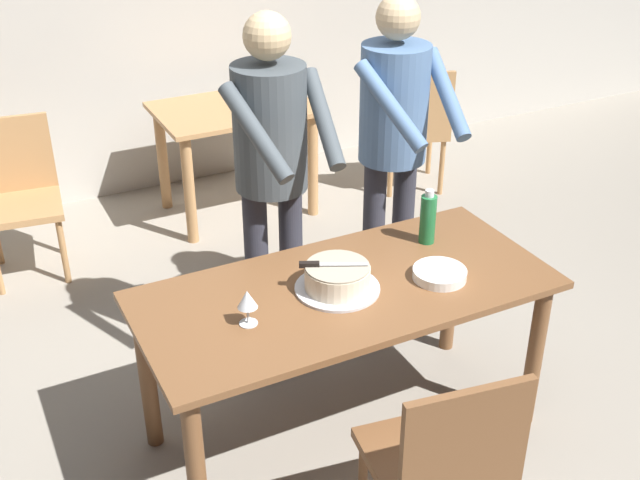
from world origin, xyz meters
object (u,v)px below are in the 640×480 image
(person_cutting_cake, at_px, (272,161))
(background_table, at_px, (235,130))
(water_bottle, at_px, (428,218))
(main_dining_table, at_px, (346,311))
(cake_knife, at_px, (319,264))
(cake_on_platter, at_px, (337,278))
(person_standing_beside, at_px, (394,135))
(chair_near_side, at_px, (443,462))
(background_chair_0, at_px, (415,124))
(wine_glass_near, at_px, (247,300))
(background_chair_1, at_px, (19,192))
(plate_stack, at_px, (440,274))

(person_cutting_cake, height_order, background_table, person_cutting_cake)
(water_bottle, distance_m, person_cutting_cake, 0.72)
(main_dining_table, height_order, person_cutting_cake, person_cutting_cake)
(cake_knife, height_order, water_bottle, water_bottle)
(cake_on_platter, relative_size, background_table, 0.34)
(person_standing_beside, relative_size, background_table, 1.72)
(chair_near_side, bearing_deg, person_cutting_cake, 90.51)
(background_chair_0, bearing_deg, wine_glass_near, -135.40)
(wine_glass_near, bearing_deg, cake_knife, 15.06)
(cake_knife, distance_m, background_chair_1, 2.27)
(person_standing_beside, relative_size, chair_near_side, 1.91)
(background_chair_0, bearing_deg, plate_stack, -121.01)
(main_dining_table, bearing_deg, water_bottle, 18.92)
(water_bottle, bearing_deg, main_dining_table, -161.08)
(background_chair_0, bearing_deg, person_cutting_cake, -140.34)
(background_chair_1, bearing_deg, background_table, 5.67)
(plate_stack, bearing_deg, person_standing_beside, 73.42)
(main_dining_table, xyz_separation_m, person_standing_beside, (0.59, 0.63, 0.44))
(water_bottle, height_order, person_cutting_cake, person_cutting_cake)
(background_chair_1, bearing_deg, person_cutting_cake, -58.11)
(background_chair_1, bearing_deg, cake_on_platter, -65.75)
(plate_stack, distance_m, person_cutting_cake, 0.88)
(person_standing_beside, bearing_deg, background_table, 96.72)
(plate_stack, height_order, chair_near_side, chair_near_side)
(cake_on_platter, bearing_deg, cake_knife, 154.26)
(background_table, bearing_deg, person_cutting_cake, -105.33)
(water_bottle, relative_size, background_table, 0.25)
(plate_stack, xyz_separation_m, wine_glass_near, (-0.81, 0.05, 0.08))
(cake_on_platter, distance_m, water_bottle, 0.56)
(main_dining_table, relative_size, chair_near_side, 1.87)
(person_standing_beside, bearing_deg, background_chair_0, 52.59)
(water_bottle, distance_m, background_table, 2.09)
(chair_near_side, relative_size, background_chair_1, 1.00)
(chair_near_side, bearing_deg, main_dining_table, 87.22)
(cake_on_platter, height_order, person_standing_beside, person_standing_beside)
(cake_knife, bearing_deg, water_bottle, 12.86)
(chair_near_side, xyz_separation_m, background_chair_1, (-0.95, 2.86, 0.00))
(cake_on_platter, distance_m, cake_knife, 0.10)
(person_standing_beside, bearing_deg, person_cutting_cake, -177.31)
(person_standing_beside, distance_m, background_chair_1, 2.23)
(wine_glass_near, relative_size, background_chair_1, 0.16)
(plate_stack, distance_m, background_chair_0, 2.47)
(water_bottle, bearing_deg, person_standing_beside, 78.08)
(background_table, distance_m, background_chair_1, 1.39)
(main_dining_table, distance_m, plate_stack, 0.41)
(background_chair_1, bearing_deg, background_chair_0, -2.33)
(cake_on_platter, relative_size, plate_stack, 1.55)
(background_chair_0, bearing_deg, person_standing_beside, -127.41)
(plate_stack, height_order, background_table, plate_stack)
(background_chair_1, bearing_deg, water_bottle, -52.53)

